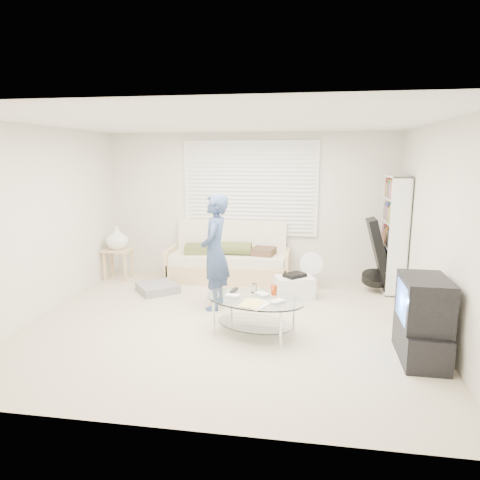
% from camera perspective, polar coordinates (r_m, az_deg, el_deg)
% --- Properties ---
extents(ground, '(5.00, 5.00, 0.00)m').
position_cam_1_polar(ground, '(5.63, -1.73, -10.80)').
color(ground, '#B5A38D').
rests_on(ground, ground).
extents(room_shell, '(5.02, 4.52, 2.51)m').
position_cam_1_polar(room_shell, '(5.71, -0.93, 6.39)').
color(room_shell, beige).
rests_on(room_shell, ground).
extents(window_blinds, '(2.32, 0.08, 1.62)m').
position_cam_1_polar(window_blinds, '(7.41, 1.36, 6.87)').
color(window_blinds, silver).
rests_on(window_blinds, ground).
extents(futon_sofa, '(2.05, 0.83, 1.00)m').
position_cam_1_polar(futon_sofa, '(7.34, -1.45, -2.85)').
color(futon_sofa, tan).
rests_on(futon_sofa, ground).
extents(grey_floor_pillow, '(0.79, 0.79, 0.13)m').
position_cam_1_polar(grey_floor_pillow, '(6.89, -10.91, -6.28)').
color(grey_floor_pillow, slate).
rests_on(grey_floor_pillow, ground).
extents(side_table, '(0.47, 0.38, 0.92)m').
position_cam_1_polar(side_table, '(7.61, -16.05, -0.02)').
color(side_table, tan).
rests_on(side_table, ground).
extents(bookshelf, '(0.29, 0.76, 1.82)m').
position_cam_1_polar(bookshelf, '(7.06, 19.79, 0.74)').
color(bookshelf, white).
rests_on(bookshelf, ground).
extents(guitar_case, '(0.47, 0.43, 1.14)m').
position_cam_1_polar(guitar_case, '(7.00, 17.99, -2.56)').
color(guitar_case, black).
rests_on(guitar_case, ground).
extents(floor_fan, '(0.36, 0.25, 0.61)m').
position_cam_1_polar(floor_fan, '(6.92, 9.47, -3.64)').
color(floor_fan, white).
rests_on(floor_fan, ground).
extents(storage_bin, '(0.64, 0.54, 0.38)m').
position_cam_1_polar(storage_bin, '(6.52, 7.27, -6.18)').
color(storage_bin, white).
rests_on(storage_bin, ground).
extents(tv_unit, '(0.46, 0.82, 0.89)m').
position_cam_1_polar(tv_unit, '(4.89, 23.14, -9.78)').
color(tv_unit, black).
rests_on(tv_unit, ground).
extents(coffee_table, '(1.38, 1.07, 0.57)m').
position_cam_1_polar(coffee_table, '(5.14, 1.97, -8.67)').
color(coffee_table, silver).
rests_on(coffee_table, ground).
extents(standing_person, '(0.39, 0.59, 1.60)m').
position_cam_1_polar(standing_person, '(5.90, -3.38, -1.61)').
color(standing_person, navy).
rests_on(standing_person, ground).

